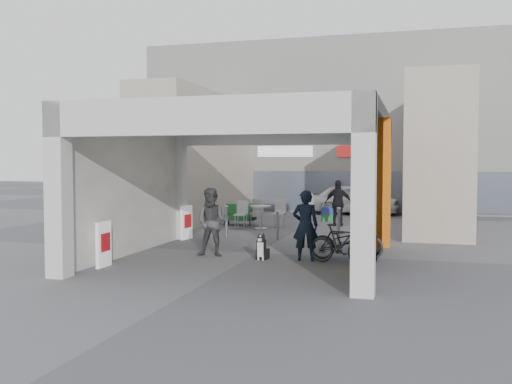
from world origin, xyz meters
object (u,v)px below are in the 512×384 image
(border_collie, at_px, (262,249))
(man_back_turned, at_px, (212,222))
(man_elderly, at_px, (368,217))
(man_with_dog, at_px, (305,225))
(man_crates, at_px, (338,203))
(cafe_set, at_px, (259,218))
(bicycle_rear, at_px, (341,244))
(bicycle_front, at_px, (347,241))
(produce_stand, at_px, (239,217))
(white_van, at_px, (353,199))

(border_collie, xyz_separation_m, man_back_turned, (-1.29, 0.12, 0.58))
(man_elderly, bearing_deg, man_with_dog, -105.37)
(man_with_dog, xyz_separation_m, man_crates, (-0.20, 7.43, 0.00))
(cafe_set, xyz_separation_m, bicycle_rear, (3.68, -6.46, 0.11))
(man_elderly, bearing_deg, border_collie, -119.00)
(border_collie, height_order, bicycle_rear, bicycle_rear)
(man_back_turned, xyz_separation_m, bicycle_front, (3.23, 0.41, -0.39))
(produce_stand, xyz_separation_m, bicycle_front, (4.67, -6.38, 0.14))
(man_back_turned, bearing_deg, bicycle_rear, -9.47)
(man_elderly, xyz_separation_m, white_van, (-1.39, 9.29, -0.11))
(border_collie, bearing_deg, bicycle_rear, 4.10)
(man_back_turned, height_order, bicycle_front, man_back_turned)
(man_elderly, height_order, bicycle_front, man_elderly)
(man_with_dog, distance_m, bicycle_front, 1.07)
(man_crates, bearing_deg, man_back_turned, 71.48)
(border_collie, bearing_deg, cafe_set, 112.32)
(cafe_set, bearing_deg, man_elderly, -39.03)
(cafe_set, height_order, man_back_turned, man_back_turned)
(cafe_set, xyz_separation_m, man_with_dog, (2.83, -6.26, 0.49))
(man_crates, bearing_deg, man_elderly, 104.88)
(produce_stand, bearing_deg, cafe_set, -45.66)
(man_crates, height_order, bicycle_rear, man_crates)
(produce_stand, height_order, man_back_turned, man_back_turned)
(man_crates, bearing_deg, man_with_dog, 88.88)
(bicycle_front, xyz_separation_m, bicycle_rear, (-0.07, -0.61, 0.01))
(border_collie, height_order, white_van, white_van)
(produce_stand, distance_m, man_with_dog, 7.78)
(man_elderly, xyz_separation_m, bicycle_rear, (-0.36, -3.18, -0.33))
(man_elderly, distance_m, white_van, 9.40)
(produce_stand, bearing_deg, bicycle_front, -69.27)
(produce_stand, bearing_deg, white_van, 41.47)
(man_with_dog, height_order, man_back_turned, man_back_turned)
(border_collie, height_order, man_elderly, man_elderly)
(bicycle_front, bearing_deg, cafe_set, 23.13)
(man_with_dog, bearing_deg, white_van, -98.03)
(man_back_turned, height_order, bicycle_rear, man_back_turned)
(man_with_dog, bearing_deg, man_back_turned, -8.86)
(border_collie, distance_m, man_crates, 7.62)
(man_crates, xyz_separation_m, white_van, (0.02, 4.84, -0.16))
(border_collie, distance_m, man_with_dog, 1.18)
(bicycle_front, bearing_deg, man_crates, -0.52)
(man_back_turned, distance_m, bicycle_rear, 3.19)
(produce_stand, relative_size, man_elderly, 0.75)
(man_back_turned, distance_m, man_elderly, 4.61)
(cafe_set, xyz_separation_m, man_crates, (2.64, 1.17, 0.49))
(man_elderly, bearing_deg, bicycle_rear, -89.78)
(produce_stand, relative_size, man_crates, 0.70)
(man_elderly, height_order, man_crates, man_crates)
(white_van, bearing_deg, man_with_dog, 178.72)
(border_collie, height_order, man_crates, man_crates)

